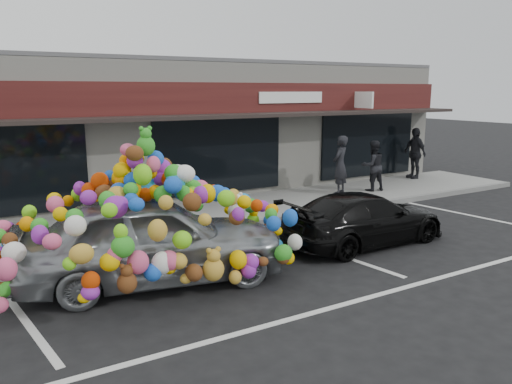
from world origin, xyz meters
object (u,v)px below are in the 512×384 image
black_sedan (364,219)px  toy_car (152,229)px  pedestrian_a (340,165)px  pedestrian_b (373,166)px  pedestrian_c (415,153)px

black_sedan → toy_car: bearing=86.1°
pedestrian_a → pedestrian_b: 1.25m
black_sedan → pedestrian_b: bearing=-46.5°
toy_car → black_sedan: (4.81, -0.21, -0.40)m
pedestrian_a → pedestrian_b: (1.23, -0.17, -0.10)m
pedestrian_a → pedestrian_c: bearing=162.1°
black_sedan → pedestrian_a: (2.63, 4.02, 0.49)m
black_sedan → pedestrian_c: (6.85, 4.82, 0.51)m
toy_car → pedestrian_b: toy_car is taller
toy_car → pedestrian_a: 8.36m
black_sedan → pedestrian_a: pedestrian_a is taller
pedestrian_b → pedestrian_c: 3.15m
toy_car → pedestrian_a: bearing=-51.8°
pedestrian_a → toy_car: bearing=-1.6°
pedestrian_b → pedestrian_c: (2.99, 0.97, 0.12)m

